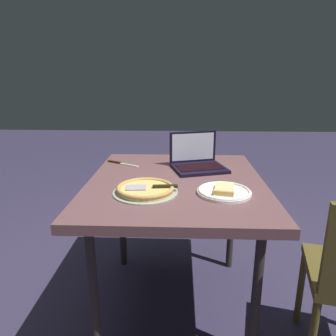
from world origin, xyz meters
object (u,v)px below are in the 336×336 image
Objects in this scene: laptop at (197,162)px; pizza_tray at (145,189)px; dining_table at (176,191)px; table_knife at (120,163)px; pizza_plate at (224,191)px.

pizza_tray is (-0.43, 0.27, -0.02)m from laptop.
laptop is (0.23, -0.13, 0.11)m from dining_table.
table_knife is at bearing 23.35° from pizza_tray.
pizza_plate reaches higher than table_knife.
dining_table is 3.52× the size of pizza_tray.
pizza_plate is at bearing -90.03° from pizza_tray.
laptop is at bearing -32.26° from pizza_tray.
table_knife reaches higher than dining_table.
table_knife is (0.08, 0.49, -0.04)m from laptop.
laptop is 1.14× the size of pizza_tray.
laptop reaches higher than dining_table.
pizza_plate and pizza_tray have the same top height.
pizza_plate is (-0.43, -0.11, -0.03)m from laptop.
pizza_plate is 0.78m from table_knife.
laptop reaches higher than table_knife.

